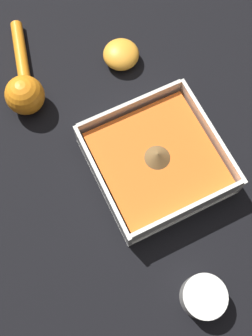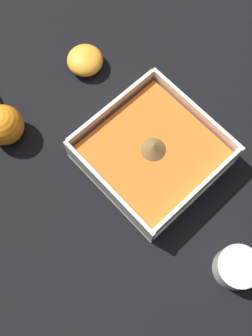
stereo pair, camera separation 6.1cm
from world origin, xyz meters
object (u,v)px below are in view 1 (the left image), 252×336
Objects in this scene: square_dish at (156,161)px; lemon_half at (121,54)px; lemon_squeezer at (24,88)px; spice_bowl at (203,297)px.

lemon_half is at bearing 169.49° from square_dish.
square_dish is at bearing 47.13° from lemon_squeezer.
lemon_squeezer reaches higher than spice_bowl.
lemon_squeezer is at bearing -165.94° from spice_bowl.
lemon_half is (0.00, 0.18, -0.01)m from lemon_squeezer.
square_dish is 0.25m from lemon_squeezer.
lemon_half is at bearing 170.16° from spice_bowl.
spice_bowl is 0.32× the size of lemon_squeezer.
square_dish reaches higher than spice_bowl.
square_dish is 0.99× the size of lemon_squeezer.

